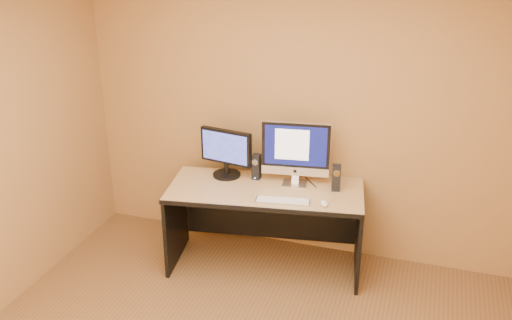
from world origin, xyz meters
name	(u,v)px	position (x,y,z in m)	size (l,w,h in m)	color
walls	(220,219)	(0.00, 0.00, 1.30)	(4.00, 4.00, 2.60)	olive
desk	(265,228)	(-0.20, 1.53, 0.38)	(1.64, 0.72, 0.76)	tan
imac	(295,154)	(0.01, 1.70, 1.04)	(0.59, 0.22, 0.57)	silver
second_monitor	(226,153)	(-0.61, 1.69, 0.98)	(0.49, 0.25, 0.43)	black
speaker_left	(256,167)	(-0.33, 1.71, 0.87)	(0.07, 0.07, 0.23)	black
speaker_right	(336,178)	(0.37, 1.69, 0.87)	(0.07, 0.07, 0.23)	black
keyboard	(283,201)	(0.01, 1.34, 0.77)	(0.44, 0.12, 0.02)	silver
mouse	(324,203)	(0.34, 1.39, 0.78)	(0.06, 0.10, 0.04)	white
cable_a	(310,182)	(0.14, 1.78, 0.76)	(0.01, 0.01, 0.23)	black
cable_b	(299,177)	(0.02, 1.85, 0.76)	(0.01, 0.01, 0.19)	black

